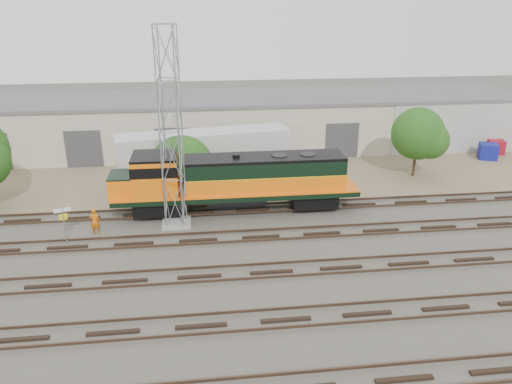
{
  "coord_description": "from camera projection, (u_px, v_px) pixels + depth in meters",
  "views": [
    {
      "loc": [
        -3.83,
        -27.08,
        14.19
      ],
      "look_at": [
        -0.01,
        4.0,
        2.2
      ],
      "focal_mm": 35.0,
      "sensor_mm": 36.0,
      "label": 1
    }
  ],
  "objects": [
    {
      "name": "locomotive",
      "position": [
        232.0,
        180.0,
        35.15
      ],
      "size": [
        17.35,
        3.04,
        4.17
      ],
      "color": "black",
      "rests_on": "tracks"
    },
    {
      "name": "tree_east",
      "position": [
        421.0,
        135.0,
        41.93
      ],
      "size": [
        4.65,
        4.43,
        5.98
      ],
      "color": "#382619",
      "rests_on": "ground"
    },
    {
      "name": "dumpster_red",
      "position": [
        496.0,
        147.0,
        49.4
      ],
      "size": [
        1.81,
        1.74,
        1.4
      ],
      "primitive_type": "cube",
      "rotation": [
        0.0,
        0.0,
        -0.26
      ],
      "color": "maroon",
      "rests_on": "ground"
    },
    {
      "name": "signal_tower",
      "position": [
        171.0,
        134.0,
        31.66
      ],
      "size": [
        1.91,
        1.91,
        12.97
      ],
      "rotation": [
        0.0,
        0.0,
        -0.18
      ],
      "color": "gray",
      "rests_on": "ground"
    },
    {
      "name": "worker",
      "position": [
        95.0,
        221.0,
        32.27
      ],
      "size": [
        0.67,
        0.46,
        1.78
      ],
      "primitive_type": "imported",
      "rotation": [
        0.0,
        0.0,
        3.09
      ],
      "color": "#D4660B",
      "rests_on": "ground"
    },
    {
      "name": "dirt_strip",
      "position": [
        241.0,
        171.0,
        44.51
      ],
      "size": [
        80.0,
        16.0,
        0.02
      ],
      "primitive_type": "cube",
      "color": "#726047",
      "rests_on": "ground"
    },
    {
      "name": "sign_post",
      "position": [
        63.0,
        219.0,
        30.6
      ],
      "size": [
        0.95,
        0.42,
        2.45
      ],
      "color": "gray",
      "rests_on": "ground"
    },
    {
      "name": "tree_mid",
      "position": [
        185.0,
        169.0,
        38.47
      ],
      "size": [
        5.22,
        4.97,
        4.97
      ],
      "color": "#382619",
      "rests_on": "ground"
    },
    {
      "name": "tracks",
      "position": [
        271.0,
        272.0,
        27.8
      ],
      "size": [
        80.0,
        20.4,
        0.28
      ],
      "color": "black",
      "rests_on": "ground"
    },
    {
      "name": "dumpster_blue",
      "position": [
        488.0,
        151.0,
        47.75
      ],
      "size": [
        2.01,
        1.95,
        1.5
      ],
      "primitive_type": "cube",
      "rotation": [
        0.0,
        0.0,
        -0.34
      ],
      "color": "navy",
      "rests_on": "ground"
    },
    {
      "name": "warehouse",
      "position": [
        234.0,
        122.0,
        50.96
      ],
      "size": [
        58.4,
        10.4,
        5.3
      ],
      "color": "beige",
      "rests_on": "ground"
    },
    {
      "name": "semi_trailer",
      "position": [
        208.0,
        150.0,
        41.07
      ],
      "size": [
        14.3,
        5.17,
        4.32
      ],
      "rotation": [
        0.0,
        0.0,
        0.17
      ],
      "color": "silver",
      "rests_on": "ground"
    },
    {
      "name": "ground",
      "position": [
        264.0,
        248.0,
        30.61
      ],
      "size": [
        140.0,
        140.0,
        0.0
      ],
      "primitive_type": "plane",
      "color": "#47423A",
      "rests_on": "ground"
    }
  ]
}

